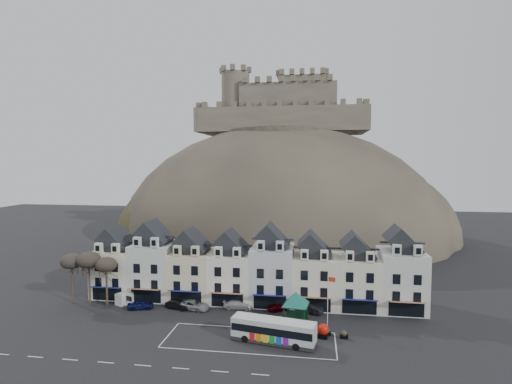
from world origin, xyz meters
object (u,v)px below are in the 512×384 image
at_px(bus_shelter, 296,299).
at_px(car_silver, 194,305).
at_px(red_buoy, 323,331).
at_px(car_white, 238,304).
at_px(white_van, 129,297).
at_px(car_charcoal, 308,307).
at_px(flagpole, 328,298).
at_px(bus, 273,330).
at_px(car_navy, 141,305).
at_px(car_maroon, 279,307).
at_px(car_black, 178,305).

height_order(bus_shelter, car_silver, bus_shelter).
bearing_deg(red_buoy, car_white, 146.68).
xyz_separation_m(white_van, car_charcoal, (29.36, 0.00, -0.15)).
distance_m(flagpole, car_silver, 21.33).
bearing_deg(bus_shelter, bus, -101.78).
relative_size(car_navy, car_maroon, 1.10).
bearing_deg(bus_shelter, white_van, 179.56).
height_order(bus, white_van, bus).
bearing_deg(bus, car_black, 160.64).
bearing_deg(car_charcoal, bus_shelter, 179.72).
distance_m(car_black, car_charcoal, 20.37).
relative_size(car_navy, car_silver, 0.80).
distance_m(bus, car_navy, 23.55).
distance_m(car_navy, car_charcoal, 26.23).
bearing_deg(bus, car_silver, 155.79).
height_order(bus_shelter, red_buoy, bus_shelter).
bearing_deg(bus_shelter, car_navy, -175.74).
bearing_deg(bus, white_van, 167.40).
bearing_deg(bus, flagpole, 51.00).
height_order(bus, car_charcoal, bus).
relative_size(bus_shelter, car_black, 1.73).
bearing_deg(red_buoy, car_charcoal, 103.87).
distance_m(bus_shelter, car_black, 19.00).
bearing_deg(car_maroon, car_silver, 72.15).
height_order(white_van, car_silver, white_van).
distance_m(flagpole, car_maroon, 9.72).
bearing_deg(car_navy, car_white, -97.01).
xyz_separation_m(car_black, car_maroon, (15.80, 1.57, -0.05)).
relative_size(bus_shelter, red_buoy, 3.76).
xyz_separation_m(bus_shelter, flagpole, (4.57, -1.12, 0.76)).
bearing_deg(car_navy, car_silver, -98.91).
bearing_deg(car_charcoal, red_buoy, -143.72).
relative_size(bus, car_white, 2.41).
relative_size(red_buoy, flagpole, 0.25).
bearing_deg(bus, car_charcoal, 80.38).
height_order(bus_shelter, flagpole, flagpole).
height_order(bus, car_maroon, bus).
bearing_deg(car_maroon, car_white, 66.10).
height_order(bus_shelter, car_charcoal, bus_shelter).
relative_size(car_navy, car_white, 0.86).
distance_m(car_navy, car_maroon, 21.74).
relative_size(red_buoy, white_van, 0.42).
height_order(car_silver, car_charcoal, car_charcoal).
bearing_deg(car_charcoal, car_silver, 116.93).
bearing_deg(red_buoy, bus, -158.84).
height_order(white_van, car_navy, white_van).
bearing_deg(car_silver, car_maroon, -72.73).
relative_size(bus_shelter, car_white, 1.51).
distance_m(bus, car_white, 13.03).
bearing_deg(bus, car_maroon, 102.77).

